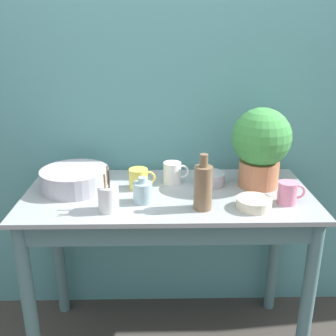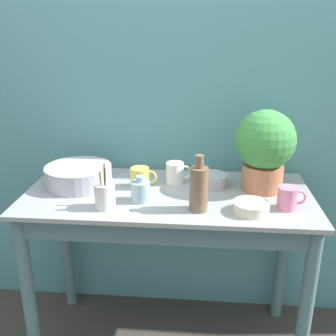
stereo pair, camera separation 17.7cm
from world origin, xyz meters
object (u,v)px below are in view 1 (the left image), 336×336
object	(u,v)px
bottle_tall	(203,186)
bowl_wash_large	(75,179)
utensil_cup	(108,198)
mug_white	(173,173)
mug_yellow	(139,179)
mug_pink	(288,193)
potted_plant	(261,144)
bottle_short	(143,192)
bowl_small_steel	(209,178)
bowl_small_cream	(254,203)

from	to	relation	value
bottle_tall	bowl_wash_large	bearing A→B (deg)	158.46
utensil_cup	bowl_wash_large	bearing A→B (deg)	127.76
mug_white	mug_yellow	xyz separation A→B (m)	(-0.16, -0.07, -0.00)
bowl_wash_large	mug_pink	xyz separation A→B (m)	(0.95, -0.18, 0.00)
bottle_tall	mug_pink	world-z (taller)	bottle_tall
potted_plant	bottle_short	xyz separation A→B (m)	(-0.54, -0.18, -0.16)
mug_white	mug_pink	distance (m)	0.55
potted_plant	bowl_wash_large	bearing A→B (deg)	-178.55
mug_white	bowl_small_steel	distance (m)	0.18
bottle_tall	mug_pink	distance (m)	0.38
bottle_tall	mug_yellow	xyz separation A→B (m)	(-0.28, 0.23, -0.05)
mug_yellow	bowl_small_steel	size ratio (longest dim) A/B	0.85
bottle_tall	bottle_short	bearing A→B (deg)	164.61
bowl_wash_large	bottle_tall	world-z (taller)	bottle_tall
potted_plant	utensil_cup	xyz separation A→B (m)	(-0.68, -0.26, -0.15)
potted_plant	mug_white	distance (m)	0.44
mug_white	mug_yellow	size ratio (longest dim) A/B	1.00
bowl_wash_large	bowl_small_cream	bearing A→B (deg)	-16.13
bottle_tall	potted_plant	bearing A→B (deg)	40.51
mug_pink	utensil_cup	world-z (taller)	utensil_cup
bowl_wash_large	bowl_small_cream	world-z (taller)	bowl_wash_large
potted_plant	bowl_small_cream	size ratio (longest dim) A/B	2.54
bowl_small_steel	potted_plant	bearing A→B (deg)	-5.06
potted_plant	bottle_tall	size ratio (longest dim) A/B	1.57
mug_white	utensil_cup	xyz separation A→B (m)	(-0.27, -0.31, 0.00)
utensil_cup	bottle_short	bearing A→B (deg)	31.12
bottle_tall	bowl_small_cream	size ratio (longest dim) A/B	1.62
bottle_tall	bowl_small_steel	bearing A→B (deg)	77.42
mug_yellow	utensil_cup	bearing A→B (deg)	-115.28
bottle_short	mug_pink	size ratio (longest dim) A/B	0.98
bowl_small_steel	bowl_wash_large	bearing A→B (deg)	-176.19
mug_pink	bowl_wash_large	bearing A→B (deg)	169.07
bottle_short	mug_white	size ratio (longest dim) A/B	0.92
potted_plant	bowl_wash_large	world-z (taller)	potted_plant
bottle_short	potted_plant	bearing A→B (deg)	18.30
bottle_short	utensil_cup	xyz separation A→B (m)	(-0.14, -0.08, 0.01)
bowl_wash_large	mug_pink	distance (m)	0.96
bowl_wash_large	bottle_short	distance (m)	0.36
mug_yellow	mug_pink	xyz separation A→B (m)	(0.65, -0.18, 0.00)
bottle_short	mug_yellow	xyz separation A→B (m)	(-0.02, 0.16, 0.00)
bowl_small_steel	utensil_cup	world-z (taller)	utensil_cup
potted_plant	bottle_short	bearing A→B (deg)	-161.70
mug_pink	bowl_small_cream	world-z (taller)	mug_pink
bottle_short	bowl_small_steel	distance (m)	0.37
bowl_small_cream	bowl_small_steel	bearing A→B (deg)	119.83
bottle_short	mug_white	distance (m)	0.26
mug_yellow	potted_plant	bearing A→B (deg)	2.36
bottle_short	bowl_wash_large	bearing A→B (deg)	154.00
bowl_wash_large	utensil_cup	size ratio (longest dim) A/B	1.69
mug_yellow	bowl_wash_large	bearing A→B (deg)	179.72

